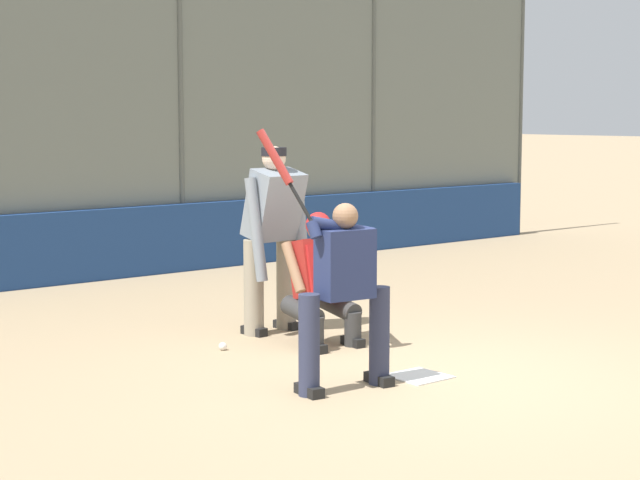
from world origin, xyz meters
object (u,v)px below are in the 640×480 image
at_px(catcher_behind_plate, 323,277).
at_px(baseball_loose, 223,346).
at_px(batter_at_plate, 343,289).
at_px(umpire_home, 273,233).

xyz_separation_m(catcher_behind_plate, baseball_loose, (0.83, -0.42, -0.60)).
relative_size(catcher_behind_plate, baseball_loose, 16.69).
bearing_deg(baseball_loose, batter_at_plate, 87.92).
height_order(batter_at_plate, catcher_behind_plate, batter_at_plate).
xyz_separation_m(catcher_behind_plate, umpire_home, (0.00, -0.76, 0.34)).
distance_m(batter_at_plate, umpire_home, 2.27).
bearing_deg(umpire_home, batter_at_plate, 61.58).
bearing_deg(catcher_behind_plate, baseball_loose, -22.72).
height_order(catcher_behind_plate, baseball_loose, catcher_behind_plate).
relative_size(umpire_home, baseball_loose, 24.63).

